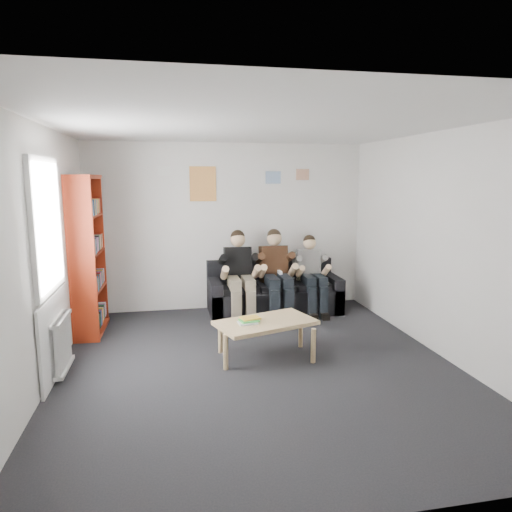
{
  "coord_description": "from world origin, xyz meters",
  "views": [
    {
      "loc": [
        -0.98,
        -4.89,
        2.14
      ],
      "look_at": [
        0.23,
        1.3,
        1.06
      ],
      "focal_mm": 32.0,
      "sensor_mm": 36.0,
      "label": 1
    }
  ],
  "objects_px": {
    "sofa": "(273,294)",
    "person_left": "(240,275)",
    "coffee_table": "(266,325)",
    "person_right": "(312,275)",
    "person_middle": "(277,274)",
    "bookshelf": "(89,255)"
  },
  "relations": [
    {
      "from": "sofa",
      "to": "person_left",
      "type": "bearing_deg",
      "value": -161.24
    },
    {
      "from": "coffee_table",
      "to": "person_right",
      "type": "relative_size",
      "value": 0.93
    },
    {
      "from": "sofa",
      "to": "person_left",
      "type": "height_order",
      "value": "person_left"
    },
    {
      "from": "coffee_table",
      "to": "person_middle",
      "type": "xyz_separation_m",
      "value": [
        0.54,
        1.68,
        0.26
      ]
    },
    {
      "from": "coffee_table",
      "to": "sofa",
      "type": "bearing_deg",
      "value": 74.0
    },
    {
      "from": "bookshelf",
      "to": "coffee_table",
      "type": "xyz_separation_m",
      "value": [
        2.2,
        -1.41,
        -0.69
      ]
    },
    {
      "from": "sofa",
      "to": "person_left",
      "type": "relative_size",
      "value": 1.55
    },
    {
      "from": "sofa",
      "to": "person_right",
      "type": "relative_size",
      "value": 1.69
    },
    {
      "from": "sofa",
      "to": "bookshelf",
      "type": "bearing_deg",
      "value": -170.21
    },
    {
      "from": "coffee_table",
      "to": "person_middle",
      "type": "relative_size",
      "value": 0.85
    },
    {
      "from": "bookshelf",
      "to": "person_left",
      "type": "distance_m",
      "value": 2.21
    },
    {
      "from": "sofa",
      "to": "bookshelf",
      "type": "relative_size",
      "value": 0.96
    },
    {
      "from": "bookshelf",
      "to": "coffee_table",
      "type": "relative_size",
      "value": 1.91
    },
    {
      "from": "coffee_table",
      "to": "person_right",
      "type": "height_order",
      "value": "person_right"
    },
    {
      "from": "sofa",
      "to": "coffee_table",
      "type": "relative_size",
      "value": 1.82
    },
    {
      "from": "person_right",
      "to": "person_middle",
      "type": "bearing_deg",
      "value": -170.77
    },
    {
      "from": "person_left",
      "to": "person_right",
      "type": "xyz_separation_m",
      "value": [
        1.17,
        0.01,
        -0.04
      ]
    },
    {
      "from": "person_left",
      "to": "coffee_table",
      "type": "bearing_deg",
      "value": -86.65
    },
    {
      "from": "bookshelf",
      "to": "person_right",
      "type": "height_order",
      "value": "bookshelf"
    },
    {
      "from": "coffee_table",
      "to": "person_middle",
      "type": "distance_m",
      "value": 1.79
    },
    {
      "from": "person_middle",
      "to": "person_right",
      "type": "distance_m",
      "value": 0.58
    },
    {
      "from": "bookshelf",
      "to": "person_left",
      "type": "bearing_deg",
      "value": 8.73
    }
  ]
}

